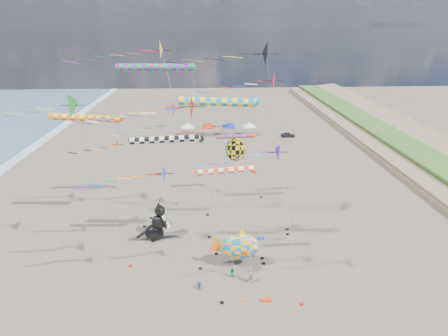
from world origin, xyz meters
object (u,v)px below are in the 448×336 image
object	(u,v)px
child_green	(232,273)
fish_inflatable	(240,247)
person_adult	(251,275)
cat_inflatable	(156,222)
child_blue	(199,286)
parked_car	(288,135)

from	to	relation	value
child_green	fish_inflatable	bearing A→B (deg)	79.23
fish_inflatable	person_adult	bearing A→B (deg)	-69.11
cat_inflatable	child_blue	size ratio (longest dim) A/B	4.42
fish_inflatable	child_green	bearing A→B (deg)	-117.55
fish_inflatable	child_blue	size ratio (longest dim) A/B	5.35
cat_inflatable	child_blue	xyz separation A→B (m)	(5.51, -9.63, -1.90)
parked_car	fish_inflatable	bearing A→B (deg)	165.96
child_blue	child_green	bearing A→B (deg)	8.79
child_green	parked_car	size ratio (longest dim) A/B	0.36
person_adult	child_green	distance (m)	2.08
person_adult	child_green	world-z (taller)	person_adult
child_blue	parked_car	world-z (taller)	parked_car
person_adult	child_blue	world-z (taller)	person_adult
person_adult	parked_car	bearing A→B (deg)	38.46
fish_inflatable	parked_car	distance (m)	51.09
cat_inflatable	parked_car	world-z (taller)	cat_inflatable
child_green	person_adult	bearing A→B (deg)	-7.81
child_green	child_blue	xyz separation A→B (m)	(-3.54, -1.71, -0.06)
cat_inflatable	child_green	xyz separation A→B (m)	(9.05, -7.92, -1.83)
cat_inflatable	person_adult	bearing A→B (deg)	-51.73
child_green	child_blue	distance (m)	3.93
parked_car	person_adult	bearing A→B (deg)	167.85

